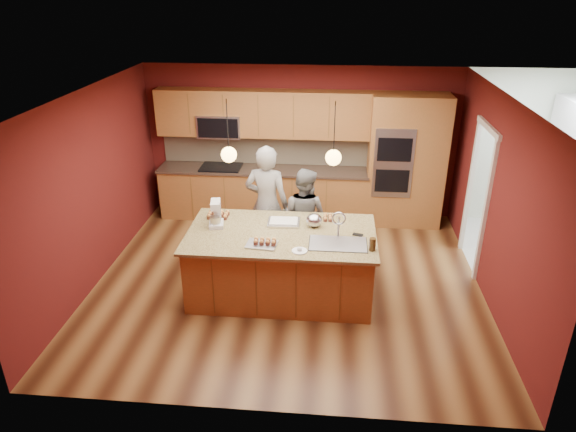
# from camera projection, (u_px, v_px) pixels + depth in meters

# --- Properties ---
(floor) EXTENTS (5.50, 5.50, 0.00)m
(floor) POSITION_uv_depth(u_px,v_px,m) (288.00, 281.00, 7.49)
(floor) COLOR #402111
(floor) RESTS_ON ground
(ceiling) EXTENTS (5.50, 5.50, 0.00)m
(ceiling) POSITION_uv_depth(u_px,v_px,m) (288.00, 95.00, 6.36)
(ceiling) COLOR silver
(ceiling) RESTS_ON ground
(wall_back) EXTENTS (5.50, 0.00, 5.50)m
(wall_back) POSITION_uv_depth(u_px,v_px,m) (300.00, 142.00, 9.19)
(wall_back) COLOR #531413
(wall_back) RESTS_ON ground
(wall_front) EXTENTS (5.50, 0.00, 5.50)m
(wall_front) POSITION_uv_depth(u_px,v_px,m) (263.00, 300.00, 4.67)
(wall_front) COLOR #531413
(wall_front) RESTS_ON ground
(wall_left) EXTENTS (0.00, 5.00, 5.00)m
(wall_left) POSITION_uv_depth(u_px,v_px,m) (92.00, 189.00, 7.15)
(wall_left) COLOR #531413
(wall_left) RESTS_ON ground
(wall_right) EXTENTS (0.00, 5.00, 5.00)m
(wall_right) POSITION_uv_depth(u_px,v_px,m) (497.00, 203.00, 6.70)
(wall_right) COLOR #531413
(wall_right) RESTS_ON ground
(cabinet_run) EXTENTS (3.74, 0.64, 2.30)m
(cabinet_run) POSITION_uv_depth(u_px,v_px,m) (261.00, 165.00, 9.17)
(cabinet_run) COLOR brown
(cabinet_run) RESTS_ON floor
(oven_column) EXTENTS (1.30, 0.62, 2.30)m
(oven_column) POSITION_uv_depth(u_px,v_px,m) (406.00, 161.00, 8.84)
(oven_column) COLOR brown
(oven_column) RESTS_ON floor
(doorway_trim) EXTENTS (0.08, 1.11, 2.20)m
(doorway_trim) POSITION_uv_depth(u_px,v_px,m) (477.00, 200.00, 7.55)
(doorway_trim) COLOR silver
(doorway_trim) RESTS_ON wall_right
(pendant_left) EXTENTS (0.20, 0.20, 0.80)m
(pendant_left) POSITION_uv_depth(u_px,v_px,m) (229.00, 154.00, 6.45)
(pendant_left) COLOR black
(pendant_left) RESTS_ON ceiling
(pendant_right) EXTENTS (0.20, 0.20, 0.80)m
(pendant_right) POSITION_uv_depth(u_px,v_px,m) (333.00, 157.00, 6.34)
(pendant_right) COLOR black
(pendant_right) RESTS_ON ceiling
(island) EXTENTS (2.52, 1.41, 1.31)m
(island) POSITION_uv_depth(u_px,v_px,m) (282.00, 263.00, 7.03)
(island) COLOR brown
(island) RESTS_ON floor
(person_left) EXTENTS (0.73, 0.53, 1.84)m
(person_left) POSITION_uv_depth(u_px,v_px,m) (267.00, 204.00, 7.74)
(person_left) COLOR black
(person_left) RESTS_ON floor
(person_right) EXTENTS (0.90, 0.81, 1.50)m
(person_right) POSITION_uv_depth(u_px,v_px,m) (304.00, 216.00, 7.77)
(person_right) COLOR gray
(person_right) RESTS_ON floor
(stand_mixer) EXTENTS (0.23, 0.29, 0.36)m
(stand_mixer) POSITION_uv_depth(u_px,v_px,m) (216.00, 215.00, 6.98)
(stand_mixer) COLOR silver
(stand_mixer) RESTS_ON island
(sheet_cake) EXTENTS (0.45, 0.34, 0.05)m
(sheet_cake) POSITION_uv_depth(u_px,v_px,m) (284.00, 222.00, 7.10)
(sheet_cake) COLOR silver
(sheet_cake) RESTS_ON island
(cooling_rack) EXTENTS (0.41, 0.31, 0.02)m
(cooling_rack) POSITION_uv_depth(u_px,v_px,m) (262.00, 244.00, 6.53)
(cooling_rack) COLOR #9E9FA4
(cooling_rack) RESTS_ON island
(mixing_bowl) EXTENTS (0.22, 0.22, 0.19)m
(mixing_bowl) POSITION_uv_depth(u_px,v_px,m) (314.00, 220.00, 6.99)
(mixing_bowl) COLOR silver
(mixing_bowl) RESTS_ON island
(plate) EXTENTS (0.19, 0.19, 0.01)m
(plate) POSITION_uv_depth(u_px,v_px,m) (300.00, 251.00, 6.37)
(plate) COLOR white
(plate) RESTS_ON island
(tumbler) EXTENTS (0.08, 0.08, 0.17)m
(tumbler) POSITION_uv_depth(u_px,v_px,m) (372.00, 244.00, 6.37)
(tumbler) COLOR #3C2911
(tumbler) RESTS_ON island
(phone) EXTENTS (0.15, 0.11, 0.01)m
(phone) POSITION_uv_depth(u_px,v_px,m) (358.00, 235.00, 6.78)
(phone) COLOR black
(phone) RESTS_ON island
(cupcakes_left) EXTENTS (0.32, 0.24, 0.07)m
(cupcakes_left) POSITION_uv_depth(u_px,v_px,m) (218.00, 215.00, 7.29)
(cupcakes_left) COLOR #C07E3C
(cupcakes_left) RESTS_ON island
(cupcakes_rack) EXTENTS (0.31, 0.15, 0.07)m
(cupcakes_rack) POSITION_uv_depth(u_px,v_px,m) (265.00, 241.00, 6.51)
(cupcakes_rack) COLOR #C07E3C
(cupcakes_rack) RESTS_ON island
(cupcakes_right) EXTENTS (0.14, 0.21, 0.06)m
(cupcakes_right) POSITION_uv_depth(u_px,v_px,m) (328.00, 217.00, 7.22)
(cupcakes_right) COLOR #C07E3C
(cupcakes_right) RESTS_ON island
(washer) EXTENTS (0.75, 0.76, 1.05)m
(washer) POSITION_uv_depth(u_px,v_px,m) (571.00, 235.00, 7.68)
(washer) COLOR silver
(washer) RESTS_ON floor
(dryer) EXTENTS (0.86, 0.87, 1.10)m
(dryer) POSITION_uv_depth(u_px,v_px,m) (552.00, 211.00, 8.40)
(dryer) COLOR silver
(dryer) RESTS_ON floor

